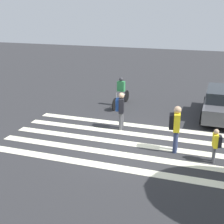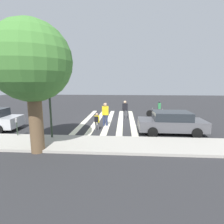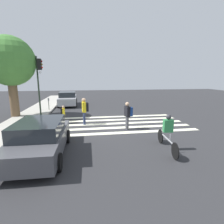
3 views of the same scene
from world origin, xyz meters
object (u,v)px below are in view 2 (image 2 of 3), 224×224
(street_tree, at_px, (32,63))
(cyclist_near_curb, at_px, (159,108))
(parking_meter, at_px, (17,123))
(pedestrian_child_with_backpack, at_px, (125,108))
(pedestrian_adult_blue_shirt, at_px, (105,112))
(car_parked_silver_sedan, at_px, (171,122))
(pedestrian_adult_tall_backpack, at_px, (97,120))
(traffic_light, at_px, (50,84))

(street_tree, height_order, cyclist_near_curb, street_tree)
(street_tree, bearing_deg, parking_meter, -41.40)
(pedestrian_child_with_backpack, relative_size, pedestrian_adult_blue_shirt, 0.94)
(parking_meter, xyz_separation_m, car_parked_silver_sedan, (-9.73, -1.57, -0.19))
(pedestrian_child_with_backpack, xyz_separation_m, pedestrian_adult_tall_backpack, (2.00, 4.09, -0.26))
(cyclist_near_curb, distance_m, car_parked_silver_sedan, 5.39)
(car_parked_silver_sedan, bearing_deg, pedestrian_adult_blue_shirt, -20.45)
(street_tree, relative_size, pedestrian_adult_tall_backpack, 4.91)
(pedestrian_child_with_backpack, bearing_deg, traffic_light, 42.10)
(parking_meter, distance_m, pedestrian_child_with_backpack, 8.96)
(pedestrian_adult_blue_shirt, height_order, car_parked_silver_sedan, pedestrian_adult_blue_shirt)
(pedestrian_adult_blue_shirt, relative_size, car_parked_silver_sedan, 0.42)
(street_tree, relative_size, pedestrian_adult_blue_shirt, 3.41)
(parking_meter, bearing_deg, street_tree, 138.60)
(traffic_light, xyz_separation_m, pedestrian_adult_tall_backpack, (-2.40, -1.96, -2.58))
(traffic_light, height_order, street_tree, street_tree)
(pedestrian_adult_tall_backpack, bearing_deg, pedestrian_adult_blue_shirt, 62.50)
(traffic_light, height_order, parking_meter, traffic_light)
(street_tree, bearing_deg, pedestrian_child_with_backpack, -118.22)
(parking_meter, xyz_separation_m, pedestrian_adult_blue_shirt, (-5.13, -3.36, 0.11))
(traffic_light, bearing_deg, pedestrian_adult_tall_backpack, -140.81)
(traffic_light, relative_size, pedestrian_adult_blue_shirt, 2.62)
(parking_meter, height_order, street_tree, street_tree)
(pedestrian_child_with_backpack, relative_size, pedestrian_adult_tall_backpack, 1.35)
(street_tree, bearing_deg, pedestrian_adult_blue_shirt, -117.02)
(pedestrian_adult_tall_backpack, relative_size, pedestrian_adult_blue_shirt, 0.70)
(pedestrian_adult_blue_shirt, height_order, cyclist_near_curb, pedestrian_adult_blue_shirt)
(street_tree, distance_m, pedestrian_adult_blue_shirt, 6.89)
(parking_meter, xyz_separation_m, cyclist_near_curb, (-9.98, -6.96, -0.08))
(parking_meter, relative_size, pedestrian_adult_tall_backpack, 1.00)
(street_tree, xyz_separation_m, cyclist_near_curb, (-7.62, -9.04, -3.40))
(pedestrian_adult_tall_backpack, xyz_separation_m, cyclist_near_curb, (-5.30, -5.08, 0.13))
(traffic_light, xyz_separation_m, cyclist_near_curb, (-7.70, -7.04, -2.45))
(cyclist_near_curb, bearing_deg, pedestrian_child_with_backpack, 21.62)
(traffic_light, relative_size, car_parked_silver_sedan, 1.09)
(car_parked_silver_sedan, bearing_deg, traffic_light, 13.20)
(street_tree, relative_size, cyclist_near_curb, 2.56)
(pedestrian_adult_blue_shirt, bearing_deg, traffic_light, 43.46)
(car_parked_silver_sedan, bearing_deg, pedestrian_adult_tall_backpack, -2.74)
(traffic_light, bearing_deg, pedestrian_child_with_backpack, -126.01)
(pedestrian_adult_blue_shirt, distance_m, car_parked_silver_sedan, 4.95)
(pedestrian_adult_tall_backpack, distance_m, pedestrian_adult_blue_shirt, 1.58)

